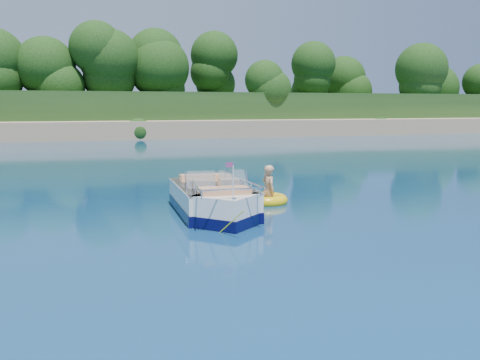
% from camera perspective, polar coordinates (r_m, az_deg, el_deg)
% --- Properties ---
extents(ground, '(160.00, 160.00, 0.00)m').
position_cam_1_polar(ground, '(12.08, 14.95, -5.63)').
color(ground, '#092140').
rests_on(ground, ground).
extents(shoreline, '(170.00, 59.00, 6.00)m').
position_cam_1_polar(shoreline, '(73.90, -13.14, 6.34)').
color(shoreline, '#A3825E').
rests_on(shoreline, ground).
extents(treeline, '(150.00, 7.12, 8.19)m').
position_cam_1_polar(treeline, '(51.33, -10.97, 10.89)').
color(treeline, black).
rests_on(treeline, ground).
extents(motorboat, '(1.99, 5.06, 1.68)m').
position_cam_1_polar(motorboat, '(13.65, -2.70, -2.42)').
color(motorboat, white).
rests_on(motorboat, ground).
extents(tow_tube, '(1.53, 1.53, 0.33)m').
position_cam_1_polar(tow_tube, '(15.40, 2.80, -2.14)').
color(tow_tube, yellow).
rests_on(tow_tube, ground).
extents(boy, '(0.52, 0.86, 1.59)m').
position_cam_1_polar(boy, '(15.35, 2.95, -2.51)').
color(boy, tan).
rests_on(boy, ground).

